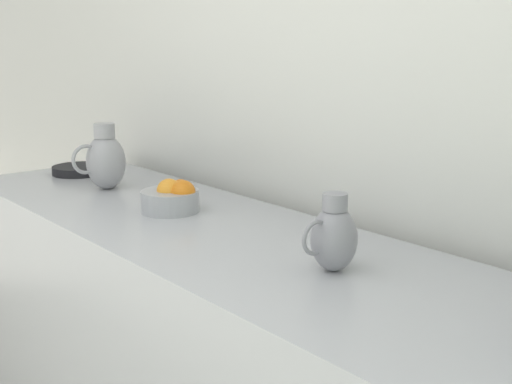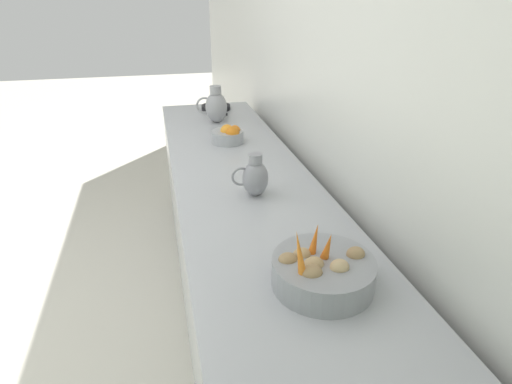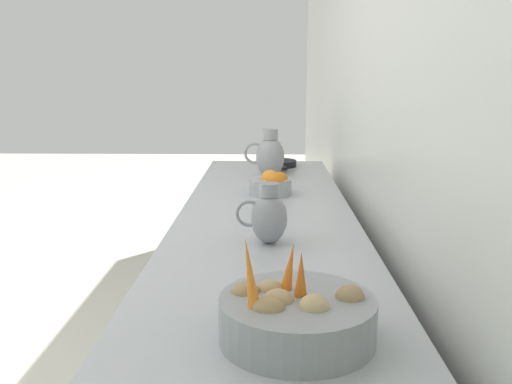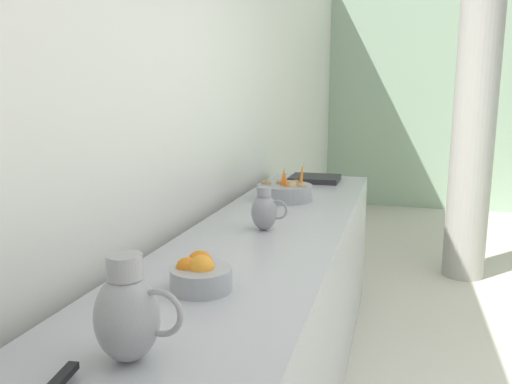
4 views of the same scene
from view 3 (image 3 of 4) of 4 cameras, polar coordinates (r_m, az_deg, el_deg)
tile_wall_left at (r=1.36m, az=21.02°, el=13.42°), size 0.10×9.38×3.00m
prep_counter at (r=2.04m, az=0.96°, el=-17.15°), size 0.69×3.40×0.91m
vegetable_colander at (r=1.17m, az=4.05°, el=-12.54°), size 0.32×0.32×0.23m
orange_bowl at (r=2.53m, az=1.60°, el=0.80°), size 0.19×0.19×0.11m
metal_pitcher_tall at (r=2.97m, az=1.40°, el=3.75°), size 0.21×0.15×0.25m
metal_pitcher_short at (r=1.79m, az=1.28°, el=-2.50°), size 0.17×0.12×0.20m
skillet_on_counter at (r=3.32m, az=2.22°, el=2.93°), size 0.22×0.37×0.03m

